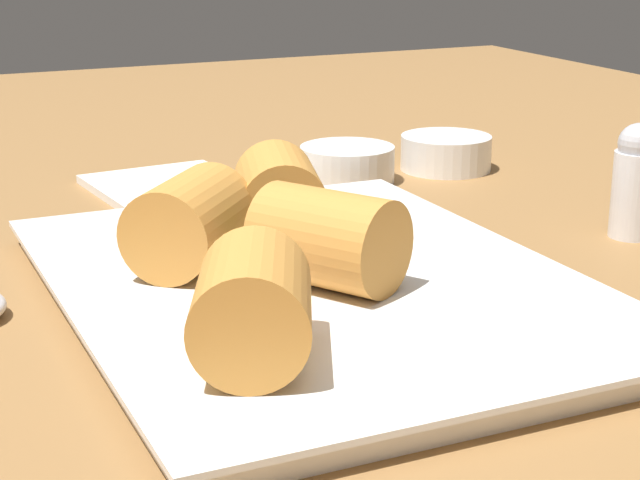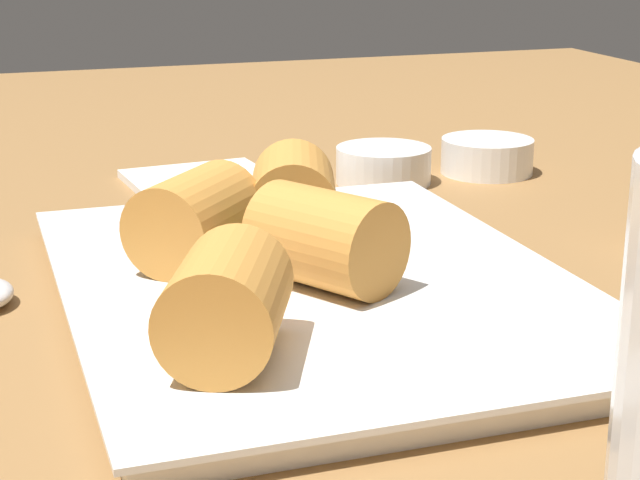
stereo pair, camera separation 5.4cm
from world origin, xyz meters
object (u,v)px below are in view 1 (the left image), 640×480
at_px(dipping_bowl_near, 347,162).
at_px(dipping_bowl_far, 446,151).
at_px(serving_plate, 320,290).
at_px(salt_shaker, 636,181).
at_px(napkin, 168,188).

relative_size(dipping_bowl_near, dipping_bowl_far, 1.00).
height_order(serving_plate, dipping_bowl_near, dipping_bowl_near).
bearing_deg(salt_shaker, serving_plate, -82.95).
xyz_separation_m(dipping_bowl_far, napkin, (-0.02, -0.22, -0.01)).
distance_m(dipping_bowl_near, dipping_bowl_far, 0.09).
bearing_deg(salt_shaker, napkin, -134.21).
bearing_deg(napkin, dipping_bowl_near, 79.50).
distance_m(dipping_bowl_near, napkin, 0.14).
height_order(napkin, salt_shaker, salt_shaker).
height_order(dipping_bowl_far, salt_shaker, salt_shaker).
xyz_separation_m(dipping_bowl_near, napkin, (-0.02, -0.13, -0.01)).
distance_m(napkin, salt_shaker, 0.33).
bearing_deg(serving_plate, dipping_bowl_far, 137.29).
distance_m(serving_plate, dipping_bowl_far, 0.32).
bearing_deg(napkin, dipping_bowl_far, 84.44).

